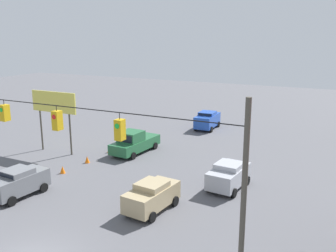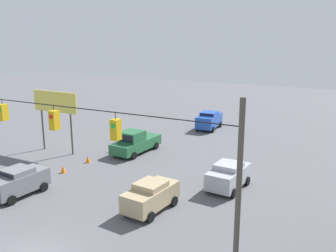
{
  "view_description": "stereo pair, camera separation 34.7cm",
  "coord_description": "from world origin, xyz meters",
  "views": [
    {
      "loc": [
        -12.86,
        10.73,
        10.41
      ],
      "look_at": [
        -0.86,
        -12.78,
        4.04
      ],
      "focal_mm": 40.0,
      "sensor_mm": 36.0,
      "label": 1
    },
    {
      "loc": [
        -13.17,
        10.57,
        10.41
      ],
      "look_at": [
        -0.86,
        -12.78,
        4.04
      ],
      "focal_mm": 40.0,
      "sensor_mm": 36.0,
      "label": 2
    }
  ],
  "objects": [
    {
      "name": "sedan_blue_withflow_deep",
      "position": [
        2.12,
        -28.55,
        1.04
      ],
      "size": [
        2.23,
        4.27,
        1.99
      ],
      "color": "#234CB2",
      "rests_on": "ground_plane"
    },
    {
      "name": "overhead_signal_span",
      "position": [
        -0.01,
        -0.95,
        5.27
      ],
      "size": [
        19.8,
        0.38,
        8.51
      ],
      "color": "#4C473D",
      "rests_on": "ground_plane"
    },
    {
      "name": "sedan_silver_oncoming_far",
      "position": [
        -5.49,
        -13.03,
        0.96
      ],
      "size": [
        2.32,
        4.04,
        1.85
      ],
      "color": "#A8AAB2",
      "rests_on": "ground_plane"
    },
    {
      "name": "roadside_billboard",
      "position": [
        11.22,
        -13.95,
        4.25
      ],
      "size": [
        4.97,
        0.16,
        5.6
      ],
      "color": "#4C473D",
      "rests_on": "ground_plane"
    },
    {
      "name": "traffic_cone_farthest",
      "position": [
        6.97,
        -19.34,
        0.29
      ],
      "size": [
        0.41,
        0.41,
        0.58
      ],
      "primitive_type": "cone",
      "color": "orange",
      "rests_on": "ground_plane"
    },
    {
      "name": "traffic_cone_fifth",
      "position": [
        6.81,
        -16.02,
        0.29
      ],
      "size": [
        0.41,
        0.41,
        0.58
      ],
      "primitive_type": "cone",
      "color": "orange",
      "rests_on": "ground_plane"
    },
    {
      "name": "traffic_cone_second",
      "position": [
        6.81,
        -6.66,
        0.29
      ],
      "size": [
        0.41,
        0.41,
        0.58
      ],
      "primitive_type": "cone",
      "color": "orange",
      "rests_on": "ground_plane"
    },
    {
      "name": "sedan_tan_crossing_near",
      "position": [
        -2.4,
        -7.61,
        0.95
      ],
      "size": [
        2.27,
        4.04,
        1.82
      ],
      "color": "tan",
      "rests_on": "ground_plane"
    },
    {
      "name": "sedan_grey_parked_shoulder",
      "position": [
        6.55,
        -5.44,
        0.98
      ],
      "size": [
        2.25,
        4.0,
        1.87
      ],
      "color": "slate",
      "rests_on": "ground_plane"
    },
    {
      "name": "traffic_cone_fourth",
      "position": [
        6.79,
        -12.8,
        0.29
      ],
      "size": [
        0.41,
        0.41,
        0.58
      ],
      "primitive_type": "cone",
      "color": "orange",
      "rests_on": "ground_plane"
    },
    {
      "name": "pickup_truck_green_withflow_far",
      "position": [
        4.73,
        -16.99,
        0.98
      ],
      "size": [
        2.49,
        5.54,
        2.12
      ],
      "color": "#236038",
      "rests_on": "ground_plane"
    },
    {
      "name": "traffic_cone_third",
      "position": [
        6.92,
        -9.98,
        0.29
      ],
      "size": [
        0.41,
        0.41,
        0.58
      ],
      "primitive_type": "cone",
      "color": "orange",
      "rests_on": "ground_plane"
    }
  ]
}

